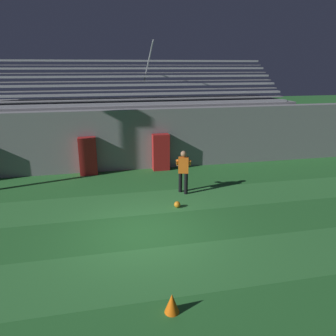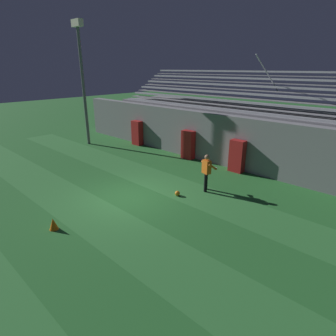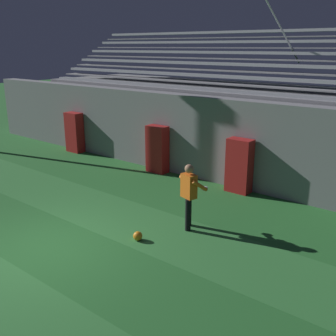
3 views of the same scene
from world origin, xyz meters
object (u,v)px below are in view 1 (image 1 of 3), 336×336
Objects in this scene: traffic_cone at (172,303)px; padding_pillar_gate_right at (161,152)px; soccer_ball at (177,205)px; padding_pillar_gate_left at (88,156)px; goalkeeper at (183,169)px.

padding_pillar_gate_right is at bearing 80.42° from traffic_cone.
soccer_ball is 0.52× the size of traffic_cone.
padding_pillar_gate_left is 5.37m from soccer_ball.
goalkeeper is at bearing -84.79° from padding_pillar_gate_right.
padding_pillar_gate_left is at bearing 139.46° from goalkeeper.
padding_pillar_gate_right is (3.31, 0.00, 0.00)m from padding_pillar_gate_left.
goalkeeper is 1.65m from soccer_ball.
padding_pillar_gate_left is at bearing 124.81° from soccer_ball.
padding_pillar_gate_left is 7.70× the size of soccer_ball.
padding_pillar_gate_right is 9.39m from traffic_cone.
traffic_cone is at bearing -99.58° from padding_pillar_gate_right.
traffic_cone is (-1.29, -4.87, 0.10)m from soccer_ball.
goalkeeper reaches higher than soccer_ball.
padding_pillar_gate_left is 1.00× the size of padding_pillar_gate_right.
padding_pillar_gate_right is 4.03× the size of traffic_cone.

